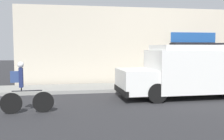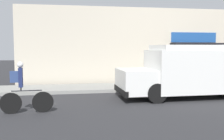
# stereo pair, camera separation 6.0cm
# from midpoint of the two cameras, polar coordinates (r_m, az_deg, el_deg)

# --- Properties ---
(ground_plane) EXTENTS (70.00, 70.00, 0.00)m
(ground_plane) POSITION_cam_midpoint_polar(r_m,az_deg,el_deg) (13.48, 15.14, -4.36)
(ground_plane) COLOR #2B2B2D
(sidewalk) EXTENTS (28.00, 2.27, 0.16)m
(sidewalk) POSITION_cam_midpoint_polar(r_m,az_deg,el_deg) (14.49, 13.23, -3.37)
(sidewalk) COLOR gray
(sidewalk) RESTS_ON ground_plane
(storefront) EXTENTS (16.85, 1.03, 4.41)m
(storefront) POSITION_cam_midpoint_polar(r_m,az_deg,el_deg) (15.72, 11.41, 5.09)
(storefront) COLOR beige
(storefront) RESTS_ON ground_plane
(school_bus) EXTENTS (6.57, 2.70, 2.24)m
(school_bus) POSITION_cam_midpoint_polar(r_m,az_deg,el_deg) (11.97, 18.55, 0.02)
(school_bus) COLOR white
(school_bus) RESTS_ON ground_plane
(cyclist) EXTENTS (1.69, 0.20, 1.68)m
(cyclist) POSITION_cam_midpoint_polar(r_m,az_deg,el_deg) (8.91, -18.93, -4.00)
(cyclist) COLOR black
(cyclist) RESTS_ON ground_plane
(trash_bin) EXTENTS (0.65, 0.65, 0.78)m
(trash_bin) POSITION_cam_midpoint_polar(r_m,az_deg,el_deg) (15.40, 19.47, -1.28)
(trash_bin) COLOR #2D5138
(trash_bin) RESTS_ON sidewalk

